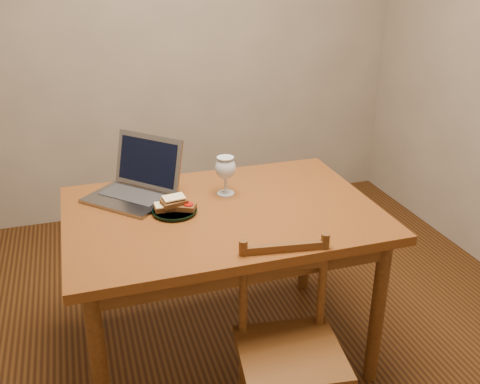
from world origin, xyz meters
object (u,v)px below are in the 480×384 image
object	(u,v)px
chair	(290,340)
plate	(175,211)
laptop	(138,181)
milk_glass	(226,176)
table	(222,228)

from	to	relation	value
chair	plate	world-z (taller)	chair
plate	laptop	xyz separation A→B (m)	(-0.12, 0.23, 0.06)
milk_glass	plate	bearing A→B (deg)	-154.65
table	milk_glass	world-z (taller)	milk_glass
table	milk_glass	distance (m)	0.24
milk_glass	laptop	world-z (taller)	laptop
table	laptop	size ratio (longest dim) A/B	2.77
chair	laptop	distance (m)	0.96
chair	milk_glass	world-z (taller)	milk_glass
table	plate	bearing A→B (deg)	171.91
table	laptop	xyz separation A→B (m)	(-0.31, 0.26, 0.15)
laptop	milk_glass	bearing A→B (deg)	29.56
table	plate	size ratio (longest dim) A/B	6.92
table	laptop	distance (m)	0.44
chair	milk_glass	distance (m)	0.78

